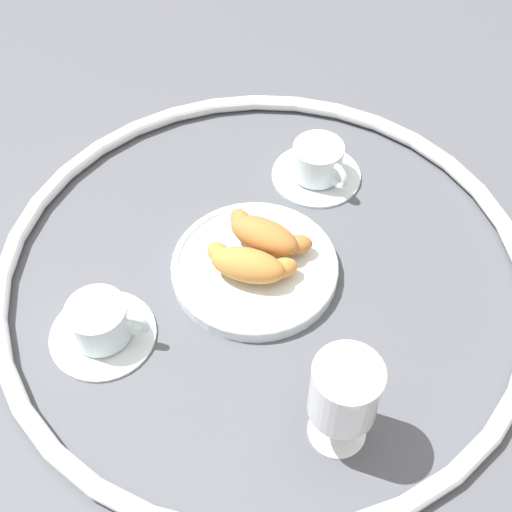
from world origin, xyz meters
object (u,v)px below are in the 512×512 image
at_px(coffee_cup_near, 101,325).
at_px(juice_glass_left, 345,393).
at_px(croissant_large, 248,264).
at_px(croissant_small, 265,235).
at_px(pastry_plate, 256,264).
at_px(coffee_cup_far, 318,164).

distance_m(coffee_cup_near, juice_glass_left, 0.32).
relative_size(croissant_large, juice_glass_left, 0.98).
xyz_separation_m(croissant_small, coffee_cup_near, (-0.15, -0.20, -0.01)).
height_order(pastry_plate, croissant_large, croissant_large).
bearing_deg(coffee_cup_far, pastry_plate, -97.05).
bearing_deg(croissant_large, croissant_small, 86.33).
bearing_deg(coffee_cup_far, croissant_large, -96.71).
bearing_deg(croissant_large, coffee_cup_near, -134.95).
height_order(pastry_plate, juice_glass_left, juice_glass_left).
height_order(pastry_plate, coffee_cup_near, coffee_cup_near).
bearing_deg(croissant_large, juice_glass_left, -43.85).
height_order(croissant_large, coffee_cup_near, croissant_large).
height_order(croissant_small, coffee_cup_far, croissant_small).
relative_size(pastry_plate, coffee_cup_near, 1.67).
relative_size(pastry_plate, juice_glass_left, 1.62).
bearing_deg(coffee_cup_near, juice_glass_left, -3.99).
relative_size(croissant_small, coffee_cup_near, 1.00).
bearing_deg(coffee_cup_far, croissant_small, -97.68).
relative_size(pastry_plate, croissant_small, 1.67).
relative_size(croissant_small, coffee_cup_far, 1.00).
height_order(pastry_plate, croissant_small, croissant_small).
bearing_deg(croissant_large, coffee_cup_far, 83.29).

